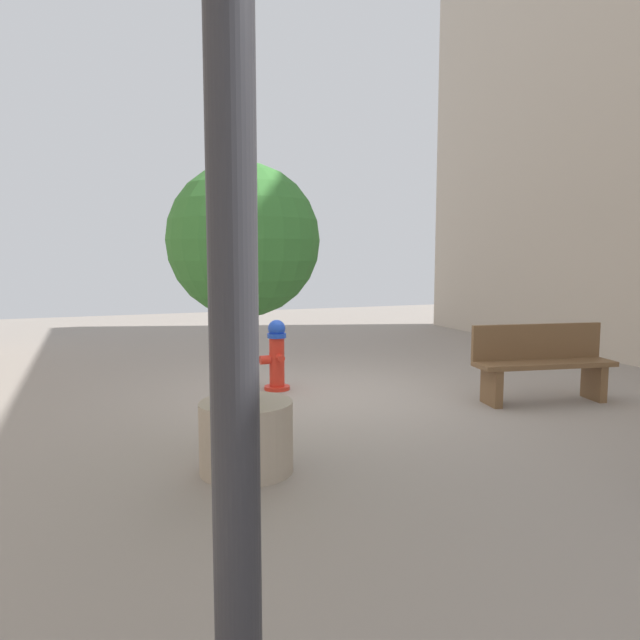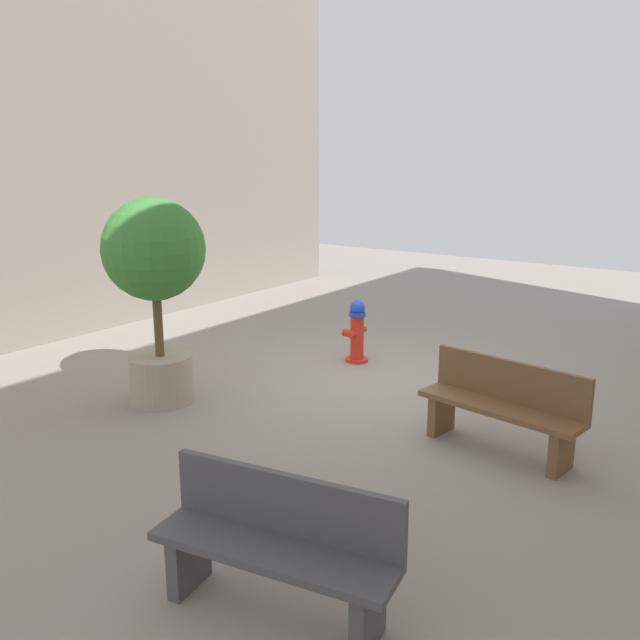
# 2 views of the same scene
# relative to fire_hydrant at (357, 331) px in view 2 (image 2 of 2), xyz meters

# --- Properties ---
(ground_plane) EXTENTS (23.40, 23.40, 0.00)m
(ground_plane) POSITION_rel_fire_hydrant_xyz_m (-0.62, 0.61, -0.48)
(ground_plane) COLOR gray
(fire_hydrant) EXTENTS (0.40, 0.42, 0.95)m
(fire_hydrant) POSITION_rel_fire_hydrant_xyz_m (0.00, 0.00, 0.00)
(fire_hydrant) COLOR red
(fire_hydrant) RESTS_ON ground_plane
(bench_near) EXTENTS (1.79, 0.72, 0.95)m
(bench_near) POSITION_rel_fire_hydrant_xyz_m (-2.88, 1.76, 0.02)
(bench_near) COLOR brown
(bench_near) RESTS_ON ground_plane
(bench_far) EXTENTS (1.76, 0.71, 0.95)m
(bench_far) POSITION_rel_fire_hydrant_xyz_m (-2.56, 5.10, 0.02)
(bench_far) COLOR #4C4C51
(bench_far) RESTS_ON ground_plane
(planter_tree) EXTENTS (1.24, 1.24, 2.55)m
(planter_tree) POSITION_rel_fire_hydrant_xyz_m (1.12, 2.83, 1.19)
(planter_tree) COLOR tan
(planter_tree) RESTS_ON ground_plane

